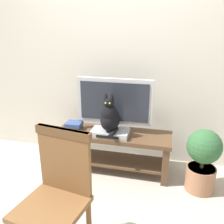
% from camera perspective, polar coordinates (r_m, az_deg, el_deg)
% --- Properties ---
extents(ground_plane, '(12.00, 12.00, 0.00)m').
position_cam_1_polar(ground_plane, '(2.59, -3.24, -19.13)').
color(ground_plane, '#ADA393').
extents(back_wall, '(7.00, 0.12, 2.80)m').
position_cam_1_polar(back_wall, '(2.98, 1.85, 15.26)').
color(back_wall, beige).
rests_on(back_wall, ground).
extents(tv_stand, '(1.30, 0.43, 0.47)m').
position_cam_1_polar(tv_stand, '(2.86, 0.24, -7.43)').
color(tv_stand, '#513823').
rests_on(tv_stand, ground).
extents(tv, '(0.84, 0.20, 0.61)m').
position_cam_1_polar(tv, '(2.74, 0.58, 1.97)').
color(tv, '#B7B7BC').
rests_on(tv, tv_stand).
extents(media_box, '(0.41, 0.24, 0.06)m').
position_cam_1_polar(media_box, '(2.72, -0.45, -4.79)').
color(media_box, '#ADADB2').
rests_on(media_box, tv_stand).
extents(cat, '(0.20, 0.34, 0.43)m').
position_cam_1_polar(cat, '(2.64, -0.52, -1.16)').
color(cat, black).
rests_on(cat, media_box).
extents(wooden_chair, '(0.49, 0.49, 0.96)m').
position_cam_1_polar(wooden_chair, '(1.83, -12.42, -16.88)').
color(wooden_chair, brown).
rests_on(wooden_chair, ground).
extents(book_stack, '(0.21, 0.18, 0.08)m').
position_cam_1_polar(book_stack, '(2.91, -8.85, -3.15)').
color(book_stack, '#2D2D33').
rests_on(book_stack, tv_stand).
extents(potted_plant, '(0.34, 0.34, 0.66)m').
position_cam_1_polar(potted_plant, '(2.66, 20.14, -10.02)').
color(potted_plant, '#9E6B4C').
rests_on(potted_plant, ground).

